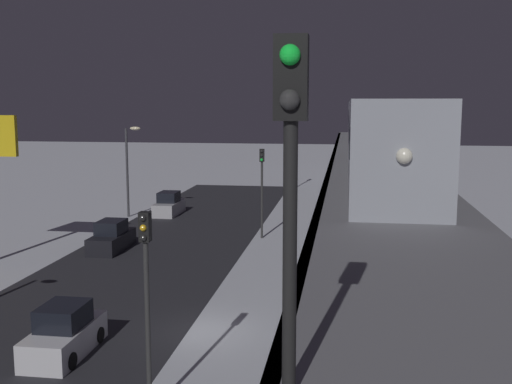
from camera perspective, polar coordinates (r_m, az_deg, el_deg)
ground_plane at (r=26.71m, az=-5.14°, el=-12.83°), size 240.00×240.00×0.00m
avenue_asphalt at (r=28.67m, az=-17.24°, el=-11.67°), size 11.00×91.64×0.01m
elevated_railway at (r=24.59m, az=11.71°, el=-1.59°), size 5.00×91.64×6.32m
subway_train at (r=53.89m, az=10.16°, el=6.56°), size 2.94×74.07×3.40m
rail_signal at (r=6.62m, az=3.22°, el=3.41°), size 0.36×0.41×4.00m
sedan_white at (r=25.28m, az=-17.41°, el=-12.53°), size 1.91×4.14×1.97m
sedan_black at (r=41.51m, az=-13.29°, el=-4.19°), size 1.80×4.46×1.97m
sedan_silver at (r=53.75m, az=-8.10°, el=-1.22°), size 1.80×4.37×1.97m
traffic_light_near at (r=19.00m, az=-10.16°, el=-8.39°), size 0.32×0.44×6.40m
traffic_light_mid at (r=43.33m, az=0.55°, el=1.12°), size 0.32×0.44×6.40m
traffic_light_far at (r=68.41m, az=3.48°, el=3.74°), size 0.32×0.44×6.40m
street_lamp_far at (r=52.63m, az=-11.69°, el=2.90°), size 1.35×0.44×7.65m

